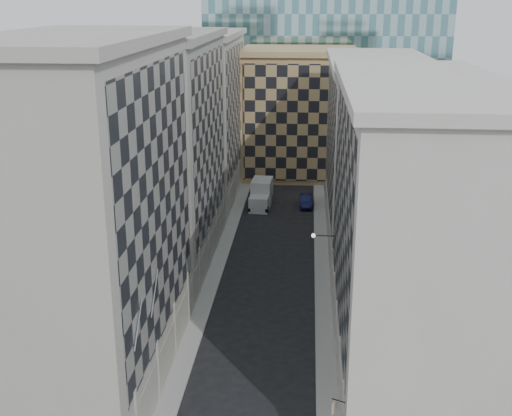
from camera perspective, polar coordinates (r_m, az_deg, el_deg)
The scene contains 13 objects.
sidewalk_west at distance 64.11m, azimuth -3.56°, elevation -5.46°, with size 1.50×100.00×0.15m, color gray.
sidewalk_east at distance 63.53m, azimuth 5.91°, elevation -5.75°, with size 1.50×100.00×0.15m, color gray.
bldg_left_a at distance 43.92m, azimuth -14.68°, elevation -0.89°, with size 10.80×22.80×23.70m.
bldg_left_b at distance 64.40m, azimuth -8.36°, elevation 5.05°, with size 10.80×22.80×22.70m.
bldg_left_c at distance 85.64m, azimuth -5.09°, elevation 8.07°, with size 10.80×22.80×21.70m.
bldg_right_a at distance 46.36m, azimuth 13.59°, elevation -1.76°, with size 10.80×26.80×20.70m.
bldg_right_b at distance 72.26m, azimuth 10.50°, elevation 5.16°, with size 10.80×28.80×19.70m.
tan_block at distance 97.38m, azimuth 3.79°, elevation 8.49°, with size 16.80×14.80×18.80m.
flagpoles_left at distance 39.56m, azimuth -9.68°, elevation -8.72°, with size 0.10×6.33×2.33m.
bracket_lamp at distance 55.64m, azimuth 5.31°, elevation -2.46°, with size 1.98×0.36×0.36m.
box_truck at distance 82.86m, azimuth 0.46°, elevation 1.14°, with size 2.84×6.29×3.38m.
dark_car at distance 83.23m, azimuth 4.48°, elevation 0.64°, with size 1.58×4.53×1.49m, color #10153C.
shop_sign at distance 38.07m, azimuth 7.04°, elevation -17.07°, with size 0.76×0.67×0.79m.
Camera 1 is at (3.50, -28.11, 25.71)m, focal length 45.00 mm.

